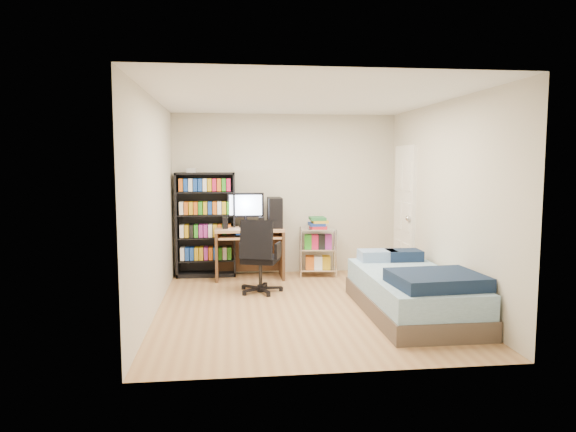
{
  "coord_description": "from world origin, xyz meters",
  "views": [
    {
      "loc": [
        -0.89,
        -6.05,
        1.75
      ],
      "look_at": [
        -0.14,
        0.4,
        1.07
      ],
      "focal_mm": 32.0,
      "sensor_mm": 36.0,
      "label": 1
    }
  ],
  "objects": [
    {
      "name": "room",
      "position": [
        0.0,
        0.0,
        1.25
      ],
      "size": [
        3.58,
        4.08,
        2.58
      ],
      "color": "tan",
      "rests_on": "ground"
    },
    {
      "name": "door",
      "position": [
        1.72,
        1.35,
        1.0
      ],
      "size": [
        0.12,
        0.8,
        2.0
      ],
      "color": "white",
      "rests_on": "room"
    },
    {
      "name": "computer_desk",
      "position": [
        -0.49,
        1.68,
        0.7
      ],
      "size": [
        1.02,
        0.59,
        1.29
      ],
      "color": "tan",
      "rests_on": "room"
    },
    {
      "name": "wire_cart",
      "position": [
        0.47,
        1.69,
        0.59
      ],
      "size": [
        0.61,
        0.47,
        0.91
      ],
      "rotation": [
        0.0,
        0.0,
        -0.12
      ],
      "color": "silver",
      "rests_on": "room"
    },
    {
      "name": "media_shelf",
      "position": [
        -1.25,
        1.84,
        0.82
      ],
      "size": [
        0.9,
        0.3,
        1.66
      ],
      "color": "black",
      "rests_on": "room"
    },
    {
      "name": "bed",
      "position": [
        1.2,
        -0.46,
        0.27
      ],
      "size": [
        1.06,
        2.12,
        0.6
      ],
      "color": "#51453C",
      "rests_on": "room"
    },
    {
      "name": "office_chair",
      "position": [
        -0.49,
        0.73,
        0.32
      ],
      "size": [
        0.75,
        0.75,
        1.01
      ],
      "rotation": [
        0.0,
        0.0,
        -0.31
      ],
      "color": "black",
      "rests_on": "room"
    }
  ]
}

